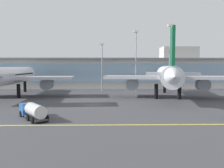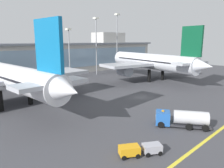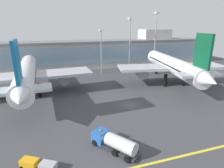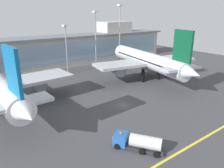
% 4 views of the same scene
% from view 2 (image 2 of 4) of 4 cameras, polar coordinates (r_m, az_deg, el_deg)
% --- Properties ---
extents(ground_plane, '(180.00, 180.00, 0.00)m').
position_cam_2_polar(ground_plane, '(55.63, 7.92, -3.57)').
color(ground_plane, '#424247').
extents(terminal_building, '(126.00, 14.00, 18.70)m').
position_cam_2_polar(terminal_building, '(95.19, -16.05, 6.84)').
color(terminal_building, beige).
rests_on(terminal_building, ground).
extents(airliner_near_left, '(39.72, 50.80, 18.02)m').
position_cam_2_polar(airliner_near_left, '(52.81, -26.28, 1.82)').
color(airliner_near_left, black).
rests_on(airliner_near_left, ground).
extents(airliner_near_right, '(39.53, 48.61, 18.79)m').
position_cam_2_polar(airliner_near_right, '(79.64, 10.52, 5.98)').
color(airliner_near_right, black).
rests_on(airliner_near_right, ground).
extents(baggage_tug_near, '(7.10, 8.84, 2.90)m').
position_cam_2_polar(baggage_tug_near, '(38.27, 18.09, -8.82)').
color(baggage_tug_near, black).
rests_on(baggage_tug_near, ground).
extents(service_truck_far, '(5.58, 4.24, 1.40)m').
position_cam_2_polar(service_truck_far, '(28.58, 7.56, -17.16)').
color(service_truck_far, black).
rests_on(service_truck_far, ground).
extents(apron_light_mast_west, '(1.80, 1.80, 19.04)m').
position_cam_2_polar(apron_light_mast_west, '(82.34, -11.59, 10.31)').
color(apron_light_mast_west, gray).
rests_on(apron_light_mast_west, ground).
extents(apron_light_mast_centre, '(1.80, 1.80, 26.69)m').
position_cam_2_polar(apron_light_mast_centre, '(100.91, 1.39, 13.17)').
color(apron_light_mast_centre, gray).
rests_on(apron_light_mast_centre, ground).
extents(apron_light_mast_east, '(1.80, 1.80, 23.91)m').
position_cam_2_polar(apron_light_mast_east, '(90.39, -4.31, 12.35)').
color(apron_light_mast_east, gray).
rests_on(apron_light_mast_east, ground).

